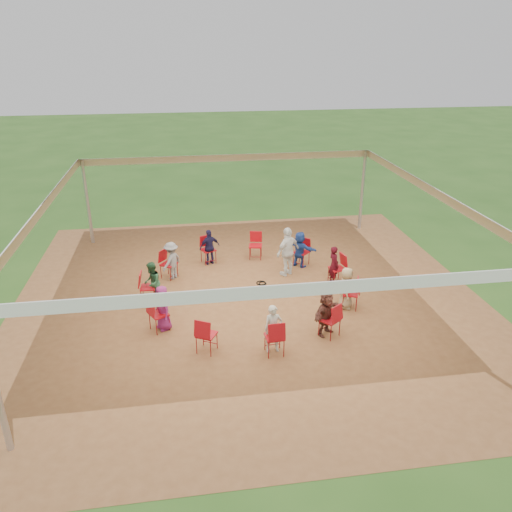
{
  "coord_description": "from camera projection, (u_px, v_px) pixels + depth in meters",
  "views": [
    {
      "loc": [
        -1.67,
        -12.38,
        6.72
      ],
      "look_at": [
        0.24,
        0.3,
        1.15
      ],
      "focal_mm": 35.0,
      "sensor_mm": 36.0,
      "label": 1
    }
  ],
  "objects": [
    {
      "name": "chair_7",
      "position": [
        159.0,
        314.0,
        12.4
      ],
      "size": [
        0.59,
        0.58,
        0.9
      ],
      "primitive_type": null,
      "rotation": [
        0.0,
        0.0,
        -1.07
      ],
      "color": "#AC0B14",
      "rests_on": "ground"
    },
    {
      "name": "chair_5",
      "position": [
        169.0,
        264.0,
        15.17
      ],
      "size": [
        0.6,
        0.6,
        0.9
      ],
      "primitive_type": null,
      "rotation": [
        0.0,
        0.0,
        -2.21
      ],
      "color": "#AC0B14",
      "rests_on": "ground"
    },
    {
      "name": "chair_0",
      "position": [
        350.0,
        293.0,
        13.43
      ],
      "size": [
        0.56,
        0.55,
        0.9
      ],
      "primitive_type": null,
      "rotation": [
        0.0,
        0.0,
        1.21
      ],
      "color": "#AC0B14",
      "rests_on": "ground"
    },
    {
      "name": "person_seated_5",
      "position": [
        152.0,
        282.0,
        13.7
      ],
      "size": [
        0.37,
        0.59,
        1.18
      ],
      "primitive_type": "imported",
      "rotation": [
        0.0,
        0.0,
        -1.64
      ],
      "color": "#234E2F",
      "rests_on": "ground"
    },
    {
      "name": "person_seated_4",
      "position": [
        172.0,
        261.0,
        15.06
      ],
      "size": [
        0.76,
        0.83,
        1.18
      ],
      "primitive_type": "imported",
      "rotation": [
        0.0,
        0.0,
        -2.21
      ],
      "color": "gray",
      "rests_on": "ground"
    },
    {
      "name": "cable_coil",
      "position": [
        262.0,
        283.0,
        14.95
      ],
      "size": [
        0.3,
        0.3,
        0.03
      ],
      "rotation": [
        0.0,
        0.0,
        -0.02
      ],
      "color": "black",
      "rests_on": "ground"
    },
    {
      "name": "tent",
      "position": [
        249.0,
        219.0,
        13.19
      ],
      "size": [
        10.33,
        10.33,
        3.0
      ],
      "color": "#B2B2B7",
      "rests_on": "ground"
    },
    {
      "name": "dirt_patch",
      "position": [
        249.0,
        298.0,
        14.13
      ],
      "size": [
        13.0,
        13.0,
        0.0
      ],
      "primitive_type": "plane",
      "color": "brown",
      "rests_on": "ground"
    },
    {
      "name": "chair_1",
      "position": [
        337.0,
        269.0,
        14.87
      ],
      "size": [
        0.52,
        0.5,
        0.9
      ],
      "primitive_type": null,
      "rotation": [
        0.0,
        0.0,
        1.79
      ],
      "color": "#AC0B14",
      "rests_on": "ground"
    },
    {
      "name": "chair_9",
      "position": [
        274.0,
        337.0,
        11.45
      ],
      "size": [
        0.45,
        0.47,
        0.9
      ],
      "primitive_type": null,
      "rotation": [
        0.0,
        0.0,
        0.07
      ],
      "color": "#AC0B14",
      "rests_on": "ground"
    },
    {
      "name": "chair_2",
      "position": [
        302.0,
        252.0,
        16.02
      ],
      "size": [
        0.61,
        0.61,
        0.9
      ],
      "primitive_type": null,
      "rotation": [
        0.0,
        0.0,
        2.36
      ],
      "color": "#AC0B14",
      "rests_on": "ground"
    },
    {
      "name": "chair_10",
      "position": [
        330.0,
        320.0,
        12.16
      ],
      "size": [
        0.6,
        0.6,
        0.9
      ],
      "primitive_type": null,
      "rotation": [
        0.0,
        0.0,
        0.64
      ],
      "color": "#AC0B14",
      "rests_on": "ground"
    },
    {
      "name": "person_seated_6",
      "position": [
        163.0,
        308.0,
        12.41
      ],
      "size": [
        0.56,
        0.66,
        1.18
      ],
      "primitive_type": "imported",
      "rotation": [
        0.0,
        0.0,
        -1.07
      ],
      "color": "#811F5F",
      "rests_on": "ground"
    },
    {
      "name": "person_seated_8",
      "position": [
        326.0,
        313.0,
        12.18
      ],
      "size": [
        1.12,
        0.98,
        1.18
      ],
      "primitive_type": "imported",
      "rotation": [
        0.0,
        0.0,
        0.64
      ],
      "color": "brown",
      "rests_on": "ground"
    },
    {
      "name": "person_seated_7",
      "position": [
        273.0,
        329.0,
        11.5
      ],
      "size": [
        0.45,
        0.31,
        1.18
      ],
      "primitive_type": "imported",
      "rotation": [
        0.0,
        0.0,
        0.07
      ],
      "color": "#B9B7A4",
      "rests_on": "ground"
    },
    {
      "name": "laptop",
      "position": [
        340.0,
        289.0,
        13.44
      ],
      "size": [
        0.33,
        0.37,
        0.21
      ],
      "rotation": [
        0.0,
        0.0,
        1.21
      ],
      "color": "#B7B7BC",
      "rests_on": "ground"
    },
    {
      "name": "chair_6",
      "position": [
        148.0,
        287.0,
        13.75
      ],
      "size": [
        0.47,
        0.45,
        0.9
      ],
      "primitive_type": null,
      "rotation": [
        0.0,
        0.0,
        -1.64
      ],
      "color": "#AC0B14",
      "rests_on": "ground"
    },
    {
      "name": "person_seated_2",
      "position": [
        300.0,
        249.0,
        15.88
      ],
      "size": [
        1.06,
        1.06,
        1.18
      ],
      "primitive_type": "imported",
      "rotation": [
        0.0,
        0.0,
        2.36
      ],
      "color": "#214193",
      "rests_on": "ground"
    },
    {
      "name": "person_seated_0",
      "position": [
        346.0,
        288.0,
        13.4
      ],
      "size": [
        0.5,
        0.65,
        1.18
      ],
      "primitive_type": "imported",
      "rotation": [
        0.0,
        0.0,
        1.21
      ],
      "color": "tan",
      "rests_on": "ground"
    },
    {
      "name": "chair_8",
      "position": [
        206.0,
        335.0,
        11.54
      ],
      "size": [
        0.58,
        0.59,
        0.9
      ],
      "primitive_type": null,
      "rotation": [
        0.0,
        0.0,
        -0.5
      ],
      "color": "#AC0B14",
      "rests_on": "ground"
    },
    {
      "name": "ground",
      "position": [
        249.0,
        298.0,
        14.14
      ],
      "size": [
        80.0,
        80.0,
        0.0
      ],
      "primitive_type": "plane",
      "color": "#284F18",
      "rests_on": "ground"
    },
    {
      "name": "chair_3",
      "position": [
        256.0,
        246.0,
        16.52
      ],
      "size": [
        0.5,
        0.52,
        0.9
      ],
      "primitive_type": null,
      "rotation": [
        0.0,
        0.0,
        2.93
      ],
      "color": "#AC0B14",
      "rests_on": "ground"
    },
    {
      "name": "chair_4",
      "position": [
        208.0,
        250.0,
        16.2
      ],
      "size": [
        0.55,
        0.56,
        0.9
      ],
      "primitive_type": null,
      "rotation": [
        0.0,
        0.0,
        -2.78
      ],
      "color": "#AC0B14",
      "rests_on": "ground"
    },
    {
      "name": "person_seated_3",
      "position": [
        210.0,
        247.0,
        16.05
      ],
      "size": [
        0.77,
        0.57,
        1.18
      ],
      "primitive_type": "imported",
      "rotation": [
        0.0,
        0.0,
        -2.78
      ],
      "color": "#1B1739",
      "rests_on": "ground"
    },
    {
      "name": "person_seated_1",
      "position": [
        334.0,
        265.0,
        14.78
      ],
      "size": [
        0.37,
        0.48,
        1.18
      ],
      "primitive_type": "imported",
      "rotation": [
        0.0,
        0.0,
        1.79
      ],
      "color": "#3A0710",
      "rests_on": "ground"
    },
    {
      "name": "standing_person",
      "position": [
        288.0,
        252.0,
        15.23
      ],
      "size": [
        1.01,
        0.9,
        1.55
      ],
      "primitive_type": "imported",
      "rotation": [
        0.0,
        0.0,
        3.75
      ],
      "color": "white",
      "rests_on": "ground"
    }
  ]
}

